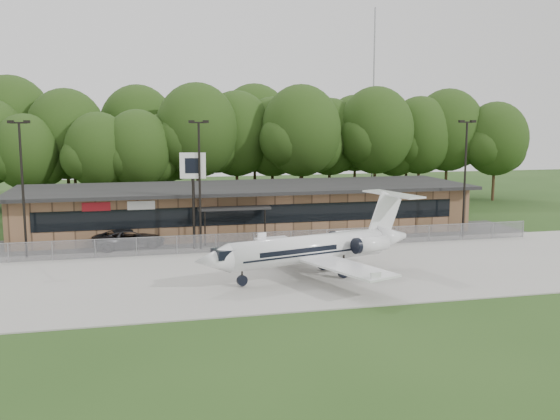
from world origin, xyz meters
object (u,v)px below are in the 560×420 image
object	(u,v)px
terminal	(246,208)
suv	(129,239)
business_jet	(315,249)
pole_sign	(193,176)

from	to	relation	value
terminal	suv	distance (m)	11.96
terminal	business_jet	bearing A→B (deg)	-85.82
business_jet	suv	size ratio (longest dim) A/B	2.79
business_jet	pole_sign	distance (m)	13.36
terminal	business_jet	size ratio (longest dim) A/B	2.59
terminal	suv	size ratio (longest dim) A/B	7.23
business_jet	suv	world-z (taller)	business_jet
suv	pole_sign	distance (m)	7.37
pole_sign	terminal	bearing A→B (deg)	64.42
terminal	suv	bearing A→B (deg)	-152.37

